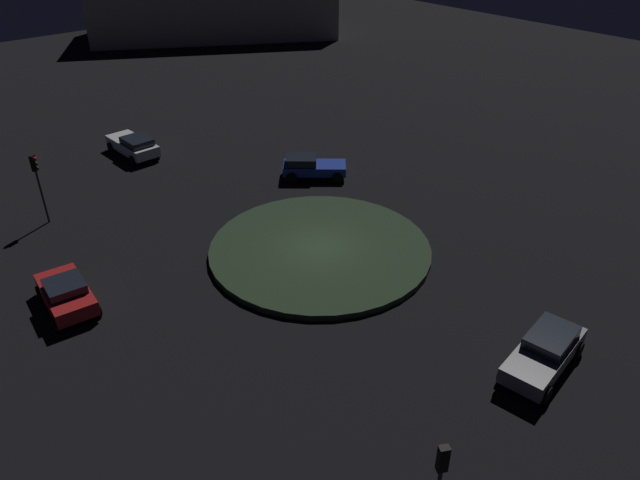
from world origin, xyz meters
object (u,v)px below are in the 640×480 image
at_px(car_grey, 545,351).
at_px(car_red, 66,293).
at_px(car_white, 133,145).
at_px(traffic_light_northwest, 440,474).
at_px(store_building, 214,5).
at_px(traffic_light_northeast, 37,175).
at_px(car_blue, 311,166).

xyz_separation_m(car_grey, car_red, (16.18, 12.88, -0.05)).
height_order(car_white, traffic_light_northwest, traffic_light_northwest).
relative_size(car_white, store_building, 0.15).
bearing_deg(store_building, car_grey, 99.87).
xyz_separation_m(car_red, traffic_light_northwest, (-17.99, -3.98, 2.03)).
xyz_separation_m(car_white, store_building, (28.45, -24.61, 2.65)).
relative_size(car_grey, traffic_light_northwest, 1.21).
xyz_separation_m(car_white, traffic_light_northeast, (-5.62, 7.93, 2.11)).
bearing_deg(car_red, traffic_light_northwest, -162.05).
height_order(car_blue, traffic_light_northeast, traffic_light_northeast).
bearing_deg(car_blue, car_grey, -61.27).
xyz_separation_m(car_blue, store_building, (39.20, -17.45, 2.69)).
bearing_deg(car_white, traffic_light_northeast, 122.76).
height_order(car_white, traffic_light_northeast, traffic_light_northeast).
relative_size(car_blue, car_grey, 0.88).
bearing_deg(traffic_light_northwest, car_red, 41.26).
bearing_deg(traffic_light_northwest, car_grey, -49.71).
distance_m(car_white, car_blue, 12.92).
relative_size(car_red, traffic_light_northeast, 0.98).
xyz_separation_m(car_grey, traffic_light_northwest, (-1.81, 8.90, 1.98)).
relative_size(car_blue, store_building, 0.14).
bearing_deg(car_grey, car_blue, -111.25).
xyz_separation_m(car_blue, car_grey, (-19.54, 4.33, 0.04)).
bearing_deg(car_grey, traffic_light_northwest, 2.77).
distance_m(car_blue, store_building, 42.99).
bearing_deg(traffic_light_northwest, store_building, 1.90).
relative_size(car_blue, car_red, 1.04).
xyz_separation_m(car_white, car_red, (-14.11, 10.05, -0.04)).
bearing_deg(store_building, car_red, 81.06).
distance_m(car_blue, traffic_light_northeast, 16.09).
height_order(car_grey, car_red, car_grey).
xyz_separation_m(car_grey, traffic_light_northeast, (24.68, 10.77, 2.11)).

